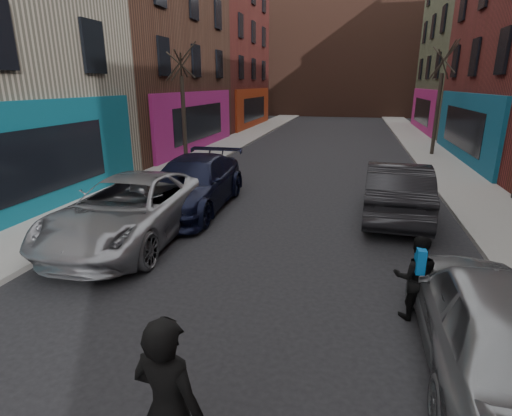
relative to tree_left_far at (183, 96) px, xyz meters
The scene contains 11 objects.
sidewalk_left 12.45m from the tree_left_far, 90.24° to the left, with size 2.50×84.00×0.13m, color gray.
sidewalk_right 17.61m from the tree_left_far, 43.95° to the left, with size 2.50×84.00×0.13m, color gray.
building_far 38.67m from the tree_left_far, 80.73° to the left, with size 40.00×10.00×14.00m, color #47281E.
tree_left_far is the anchor object (origin of this frame).
tree_right_far 13.78m from the tree_left_far, 25.82° to the left, with size 2.00×2.00×6.80m, color black, non-canonical shape.
parked_left_far 10.00m from the tree_left_far, 75.26° to the right, with size 2.73×5.92×1.65m, color gray.
parked_left_end 7.56m from the tree_left_far, 65.06° to the right, with size 2.34×5.75×1.67m, color black.
parked_right_far 16.46m from the tree_left_far, 51.71° to the right, with size 1.89×4.70×1.60m, color gray.
parked_right_end 11.30m from the tree_left_far, 31.41° to the right, with size 1.80×5.15×1.70m, color black.
skateboarder 17.04m from the tree_left_far, 67.32° to the right, with size 0.71×0.47×1.96m, color black.
pedestrian 15.03m from the tree_left_far, 51.58° to the right, with size 0.76×0.63×1.53m.
Camera 1 is at (1.79, -0.26, 3.96)m, focal length 28.00 mm.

